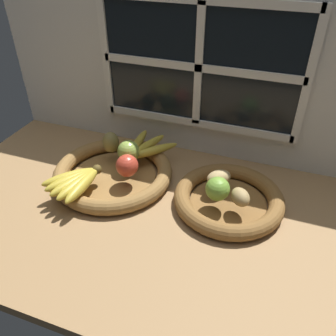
{
  "coord_description": "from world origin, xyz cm",
  "views": [
    {
      "loc": [
        26.36,
        -73.65,
        67.97
      ],
      "look_at": [
        -1.5,
        3.79,
        8.66
      ],
      "focal_mm": 36.97,
      "sensor_mm": 36.0,
      "label": 1
    }
  ],
  "objects_px": {
    "apple_green_back": "(129,151)",
    "pear_brown": "(111,142)",
    "banana_bunch_back": "(145,147)",
    "fruit_bowl_right": "(229,199)",
    "apple_red_right": "(127,166)",
    "fruit_bowl_left": "(113,173)",
    "potato_oblong": "(219,177)",
    "banana_bunch_front": "(76,181)",
    "potato_small": "(241,196)",
    "lime_near": "(217,190)"
  },
  "relations": [
    {
      "from": "banana_bunch_front",
      "to": "lime_near",
      "type": "relative_size",
      "value": 2.66
    },
    {
      "from": "pear_brown",
      "to": "lime_near",
      "type": "distance_m",
      "value": 0.41
    },
    {
      "from": "apple_green_back",
      "to": "banana_bunch_front",
      "type": "relative_size",
      "value": 0.39
    },
    {
      "from": "potato_oblong",
      "to": "banana_bunch_back",
      "type": "bearing_deg",
      "value": 161.93
    },
    {
      "from": "apple_green_back",
      "to": "lime_near",
      "type": "relative_size",
      "value": 1.04
    },
    {
      "from": "banana_bunch_front",
      "to": "potato_oblong",
      "type": "bearing_deg",
      "value": 21.52
    },
    {
      "from": "potato_oblong",
      "to": "pear_brown",
      "type": "bearing_deg",
      "value": 172.88
    },
    {
      "from": "apple_green_back",
      "to": "potato_oblong",
      "type": "bearing_deg",
      "value": -3.64
    },
    {
      "from": "fruit_bowl_left",
      "to": "apple_green_back",
      "type": "height_order",
      "value": "apple_green_back"
    },
    {
      "from": "fruit_bowl_right",
      "to": "apple_red_right",
      "type": "relative_size",
      "value": 4.67
    },
    {
      "from": "apple_red_right",
      "to": "banana_bunch_back",
      "type": "xyz_separation_m",
      "value": [
        -0.0,
        0.14,
        -0.02
      ]
    },
    {
      "from": "apple_red_right",
      "to": "potato_oblong",
      "type": "height_order",
      "value": "apple_red_right"
    },
    {
      "from": "fruit_bowl_right",
      "to": "lime_near",
      "type": "xyz_separation_m",
      "value": [
        -0.03,
        -0.04,
        0.06
      ]
    },
    {
      "from": "potato_small",
      "to": "apple_red_right",
      "type": "bearing_deg",
      "value": 177.83
    },
    {
      "from": "fruit_bowl_left",
      "to": "potato_small",
      "type": "relative_size",
      "value": 5.96
    },
    {
      "from": "banana_bunch_front",
      "to": "lime_near",
      "type": "xyz_separation_m",
      "value": [
        0.4,
        0.08,
        0.02
      ]
    },
    {
      "from": "apple_green_back",
      "to": "potato_oblong",
      "type": "relative_size",
      "value": 0.95
    },
    {
      "from": "fruit_bowl_left",
      "to": "lime_near",
      "type": "bearing_deg",
      "value": -7.08
    },
    {
      "from": "apple_red_right",
      "to": "lime_near",
      "type": "distance_m",
      "value": 0.28
    },
    {
      "from": "banana_bunch_front",
      "to": "banana_bunch_back",
      "type": "height_order",
      "value": "banana_bunch_front"
    },
    {
      "from": "fruit_bowl_left",
      "to": "pear_brown",
      "type": "xyz_separation_m",
      "value": [
        -0.04,
        0.08,
        0.06
      ]
    },
    {
      "from": "banana_bunch_back",
      "to": "potato_small",
      "type": "xyz_separation_m",
      "value": [
        0.35,
        -0.16,
        0.01
      ]
    },
    {
      "from": "potato_small",
      "to": "apple_green_back",
      "type": "bearing_deg",
      "value": 167.14
    },
    {
      "from": "banana_bunch_front",
      "to": "potato_oblong",
      "type": "height_order",
      "value": "potato_oblong"
    },
    {
      "from": "potato_small",
      "to": "pear_brown",
      "type": "bearing_deg",
      "value": 165.9
    },
    {
      "from": "pear_brown",
      "to": "lime_near",
      "type": "relative_size",
      "value": 1.07
    },
    {
      "from": "fruit_bowl_left",
      "to": "apple_green_back",
      "type": "xyz_separation_m",
      "value": [
        0.04,
        0.05,
        0.06
      ]
    },
    {
      "from": "apple_green_back",
      "to": "potato_oblong",
      "type": "distance_m",
      "value": 0.3
    },
    {
      "from": "pear_brown",
      "to": "banana_bunch_back",
      "type": "xyz_separation_m",
      "value": [
        0.1,
        0.04,
        -0.02
      ]
    },
    {
      "from": "banana_bunch_back",
      "to": "fruit_bowl_right",
      "type": "bearing_deg",
      "value": -20.99
    },
    {
      "from": "fruit_bowl_right",
      "to": "banana_bunch_back",
      "type": "xyz_separation_m",
      "value": [
        -0.31,
        0.12,
        0.04
      ]
    },
    {
      "from": "pear_brown",
      "to": "banana_bunch_front",
      "type": "distance_m",
      "value": 0.2
    },
    {
      "from": "fruit_bowl_left",
      "to": "banana_bunch_back",
      "type": "bearing_deg",
      "value": 63.14
    },
    {
      "from": "potato_small",
      "to": "fruit_bowl_right",
      "type": "bearing_deg",
      "value": 135.0
    },
    {
      "from": "banana_bunch_back",
      "to": "apple_red_right",
      "type": "bearing_deg",
      "value": -88.56
    },
    {
      "from": "fruit_bowl_right",
      "to": "banana_bunch_back",
      "type": "distance_m",
      "value": 0.34
    },
    {
      "from": "pear_brown",
      "to": "lime_near",
      "type": "bearing_deg",
      "value": -17.33
    },
    {
      "from": "apple_green_back",
      "to": "banana_bunch_back",
      "type": "distance_m",
      "value": 0.08
    },
    {
      "from": "apple_red_right",
      "to": "potato_oblong",
      "type": "relative_size",
      "value": 0.91
    },
    {
      "from": "apple_red_right",
      "to": "potato_small",
      "type": "height_order",
      "value": "apple_red_right"
    },
    {
      "from": "apple_red_right",
      "to": "potato_small",
      "type": "bearing_deg",
      "value": -2.17
    },
    {
      "from": "lime_near",
      "to": "pear_brown",
      "type": "bearing_deg",
      "value": 162.67
    },
    {
      "from": "potato_oblong",
      "to": "lime_near",
      "type": "height_order",
      "value": "lime_near"
    },
    {
      "from": "pear_brown",
      "to": "apple_green_back",
      "type": "bearing_deg",
      "value": -19.88
    },
    {
      "from": "fruit_bowl_left",
      "to": "apple_red_right",
      "type": "relative_size",
      "value": 5.55
    },
    {
      "from": "apple_red_right",
      "to": "pear_brown",
      "type": "xyz_separation_m",
      "value": [
        -0.11,
        0.1,
        0.0
      ]
    },
    {
      "from": "apple_green_back",
      "to": "pear_brown",
      "type": "height_order",
      "value": "pear_brown"
    },
    {
      "from": "fruit_bowl_left",
      "to": "apple_red_right",
      "type": "xyz_separation_m",
      "value": [
        0.06,
        -0.02,
        0.06
      ]
    },
    {
      "from": "fruit_bowl_right",
      "to": "lime_near",
      "type": "bearing_deg",
      "value": -123.69
    },
    {
      "from": "apple_green_back",
      "to": "potato_oblong",
      "type": "height_order",
      "value": "apple_green_back"
    }
  ]
}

